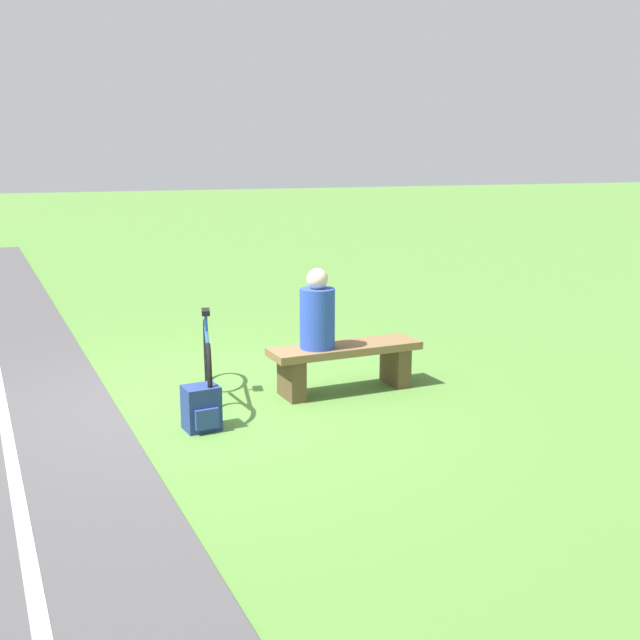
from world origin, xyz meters
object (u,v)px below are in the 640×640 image
at_px(bicycle, 208,364).
at_px(backpack, 202,408).
at_px(bench, 345,360).
at_px(person_seated, 317,314).

xyz_separation_m(bicycle, backpack, (0.23, 0.81, -0.18)).
height_order(bench, backpack, bench).
relative_size(person_seated, bicycle, 0.46).
relative_size(bench, backpack, 4.06).
height_order(bicycle, backpack, bicycle).
bearing_deg(bicycle, bench, 94.26).
bearing_deg(bicycle, person_seated, 91.19).
xyz_separation_m(bench, bicycle, (1.42, -0.14, 0.05)).
distance_m(person_seated, bicycle, 1.21).
xyz_separation_m(person_seated, bicycle, (1.10, -0.17, -0.47)).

